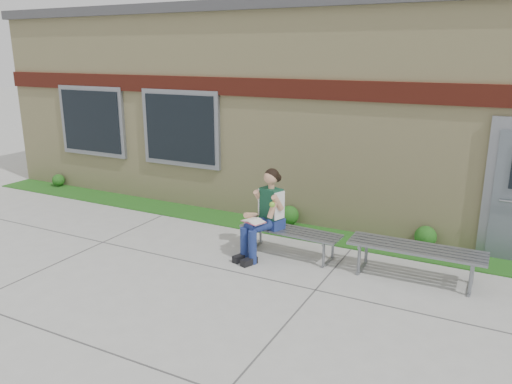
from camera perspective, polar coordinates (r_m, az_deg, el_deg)
The scene contains 9 objects.
ground at distance 7.21m, azimuth -2.23°, elevation -11.09°, with size 80.00×80.00×0.00m, color #9E9E99.
grass_strip at distance 9.36m, azimuth 5.64°, elevation -4.60°, with size 16.00×0.80×0.02m, color #234B14.
school_building at distance 12.06m, azimuth 12.00°, elevation 9.93°, with size 16.20×6.22×4.20m.
bench_left at distance 8.25m, azimuth 3.95°, elevation -4.97°, with size 1.71×0.57×0.44m.
bench_right at distance 7.73m, azimuth 17.79°, elevation -6.80°, with size 1.95×0.56×0.51m.
girl at distance 8.08m, azimuth 1.00°, elevation -2.41°, with size 0.64×0.97×1.45m.
shrub_west at distance 13.37m, azimuth -21.65°, elevation 1.27°, with size 0.30×0.30×0.30m, color #234B14.
shrub_mid at distance 9.67m, azimuth 3.81°, elevation -2.65°, with size 0.37×0.37×0.37m, color #234B14.
shrub_east at distance 9.03m, azimuth 18.81°, elevation -4.85°, with size 0.37×0.37×0.37m, color #234B14.
Camera 1 is at (3.19, -5.59, 3.25)m, focal length 35.00 mm.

